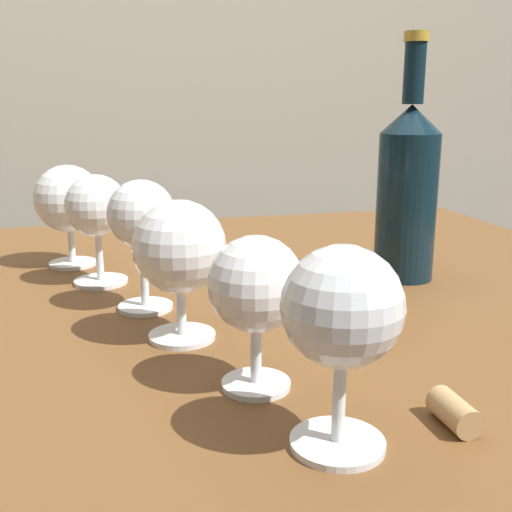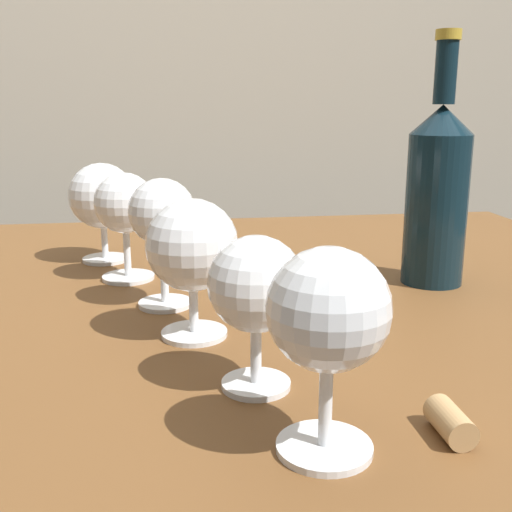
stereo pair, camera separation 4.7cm
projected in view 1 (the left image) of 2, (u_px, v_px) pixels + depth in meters
dining_table at (225, 366)px, 0.77m from camera, size 1.13×0.94×0.74m
wine_glass_pinot at (342, 313)px, 0.39m from camera, size 0.08×0.08×0.14m
wine_glass_chardonnay at (256, 288)px, 0.48m from camera, size 0.08×0.08×0.13m
wine_glass_rose at (179, 249)px, 0.58m from camera, size 0.09×0.09×0.14m
wine_glass_merlot at (141, 218)px, 0.66m from camera, size 0.07×0.07×0.14m
wine_glass_port at (96, 209)px, 0.76m from camera, size 0.08×0.08×0.14m
wine_glass_amber at (68, 200)px, 0.84m from camera, size 0.09×0.09×0.14m
wine_bottle at (407, 188)px, 0.78m from camera, size 0.08×0.08×0.30m
cork at (454, 412)px, 0.44m from camera, size 0.02×0.04×0.02m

